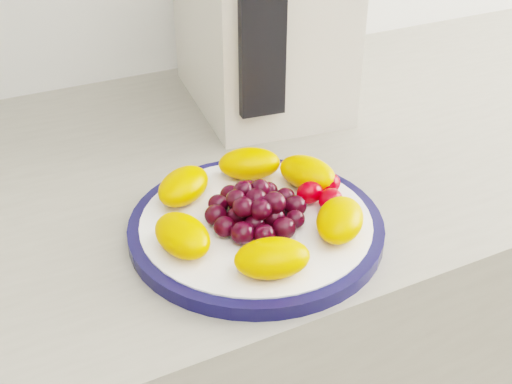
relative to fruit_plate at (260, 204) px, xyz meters
name	(u,v)px	position (x,y,z in m)	size (l,w,h in m)	color
plate_rim	(256,227)	(-0.01, 0.00, -0.03)	(0.26, 0.26, 0.01)	#0D0E38
plate_face	(256,226)	(-0.01, 0.00, -0.02)	(0.24, 0.24, 0.02)	white
appliance_panel	(262,17)	(0.09, 0.16, 0.13)	(0.06, 0.02, 0.24)	black
fruit_plate	(260,204)	(0.00, 0.00, 0.00)	(0.22, 0.23, 0.04)	#FF8200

